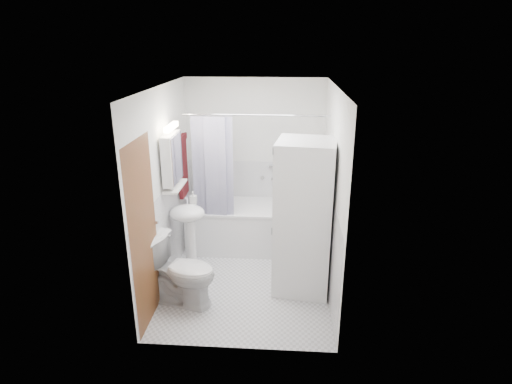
# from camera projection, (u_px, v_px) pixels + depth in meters

# --- Properties ---
(floor) EXTENTS (2.60, 2.60, 0.00)m
(floor) POSITION_uv_depth(u_px,v_px,m) (248.00, 279.00, 5.47)
(floor) COLOR silver
(floor) RESTS_ON ground
(room_walls) EXTENTS (2.60, 2.60, 2.60)m
(room_walls) POSITION_uv_depth(u_px,v_px,m) (247.00, 167.00, 4.97)
(room_walls) COLOR white
(room_walls) RESTS_ON ground
(wainscot) EXTENTS (1.98, 2.58, 2.58)m
(wainscot) POSITION_uv_depth(u_px,v_px,m) (249.00, 227.00, 5.54)
(wainscot) COLOR white
(wainscot) RESTS_ON ground
(door) EXTENTS (0.05, 2.00, 2.00)m
(door) POSITION_uv_depth(u_px,v_px,m) (156.00, 223.00, 4.68)
(door) COLOR brown
(door) RESTS_ON ground
(bathtub) EXTENTS (1.70, 0.80, 0.64)m
(bathtub) POSITION_uv_depth(u_px,v_px,m) (257.00, 224.00, 6.21)
(bathtub) COLOR white
(bathtub) RESTS_ON ground
(tub_spout) EXTENTS (0.04, 0.12, 0.04)m
(tub_spout) POSITION_uv_depth(u_px,v_px,m) (273.00, 178.00, 6.30)
(tub_spout) COLOR silver
(tub_spout) RESTS_ON room_walls
(curtain_rod) EXTENTS (1.88, 0.02, 0.02)m
(curtain_rod) POSITION_uv_depth(u_px,v_px,m) (256.00, 115.00, 5.33)
(curtain_rod) COLOR silver
(curtain_rod) RESTS_ON room_walls
(shower_curtain) EXTENTS (0.55, 0.02, 1.45)m
(shower_curtain) POSITION_uv_depth(u_px,v_px,m) (213.00, 172.00, 5.62)
(shower_curtain) COLOR #19154B
(shower_curtain) RESTS_ON curtain_rod
(sink) EXTENTS (0.44, 0.37, 1.04)m
(sink) POSITION_uv_depth(u_px,v_px,m) (188.00, 224.00, 5.37)
(sink) COLOR white
(sink) RESTS_ON ground
(medicine_cabinet) EXTENTS (0.13, 0.50, 0.71)m
(medicine_cabinet) POSITION_uv_depth(u_px,v_px,m) (172.00, 157.00, 5.09)
(medicine_cabinet) COLOR white
(medicine_cabinet) RESTS_ON room_walls
(shelf) EXTENTS (0.18, 0.54, 0.02)m
(shelf) POSITION_uv_depth(u_px,v_px,m) (175.00, 186.00, 5.22)
(shelf) COLOR silver
(shelf) RESTS_ON room_walls
(shower_caddy) EXTENTS (0.22, 0.06, 0.02)m
(shower_caddy) POSITION_uv_depth(u_px,v_px,m) (276.00, 166.00, 6.22)
(shower_caddy) COLOR silver
(shower_caddy) RESTS_ON room_walls
(towel) EXTENTS (0.07, 0.36, 0.86)m
(towel) POSITION_uv_depth(u_px,v_px,m) (183.00, 165.00, 5.78)
(towel) COLOR #5A131C
(towel) RESTS_ON room_walls
(washer_dryer) EXTENTS (0.74, 0.73, 1.84)m
(washer_dryer) POSITION_uv_depth(u_px,v_px,m) (304.00, 218.00, 5.00)
(washer_dryer) COLOR white
(washer_dryer) RESTS_ON ground
(toilet) EXTENTS (0.91, 0.65, 0.81)m
(toilet) POSITION_uv_depth(u_px,v_px,m) (181.00, 271.00, 4.86)
(toilet) COLOR white
(toilet) RESTS_ON ground
(soap_pump) EXTENTS (0.08, 0.17, 0.08)m
(soap_pump) POSITION_uv_depth(u_px,v_px,m) (193.00, 201.00, 5.43)
(soap_pump) COLOR gray
(soap_pump) RESTS_ON sink
(shelf_bottle) EXTENTS (0.07, 0.18, 0.07)m
(shelf_bottle) POSITION_uv_depth(u_px,v_px,m) (172.00, 186.00, 5.06)
(shelf_bottle) COLOR gray
(shelf_bottle) RESTS_ON shelf
(shelf_cup) EXTENTS (0.10, 0.09, 0.10)m
(shelf_cup) POSITION_uv_depth(u_px,v_px,m) (177.00, 178.00, 5.31)
(shelf_cup) COLOR gray
(shelf_cup) RESTS_ON shelf
(shampoo_a) EXTENTS (0.13, 0.17, 0.13)m
(shampoo_a) POSITION_uv_depth(u_px,v_px,m) (279.00, 161.00, 6.20)
(shampoo_a) COLOR gray
(shampoo_a) RESTS_ON shower_caddy
(shampoo_b) EXTENTS (0.08, 0.21, 0.08)m
(shampoo_b) POSITION_uv_depth(u_px,v_px,m) (287.00, 163.00, 6.20)
(shampoo_b) COLOR #245B92
(shampoo_b) RESTS_ON shower_caddy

